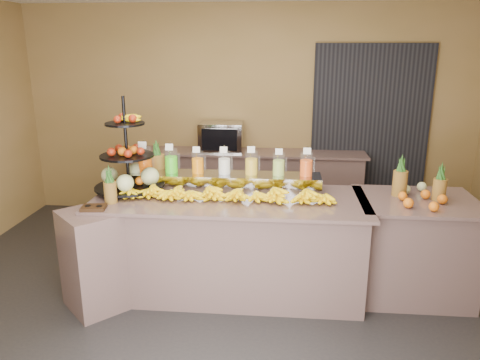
# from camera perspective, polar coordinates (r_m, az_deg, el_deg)

# --- Properties ---
(ground) EXTENTS (6.00, 6.00, 0.00)m
(ground) POSITION_cam_1_polar(r_m,az_deg,el_deg) (4.40, -1.58, -15.00)
(ground) COLOR black
(ground) RESTS_ON ground
(room_envelope) EXTENTS (6.04, 5.02, 2.82)m
(room_envelope) POSITION_cam_1_polar(r_m,az_deg,el_deg) (4.55, 1.81, 11.09)
(room_envelope) COLOR olive
(room_envelope) RESTS_ON ground
(buffet_counter) EXTENTS (2.75, 1.25, 0.93)m
(buffet_counter) POSITION_cam_1_polar(r_m,az_deg,el_deg) (4.43, -2.72, -8.01)
(buffet_counter) COLOR gray
(buffet_counter) RESTS_ON ground
(right_counter) EXTENTS (1.08, 0.88, 0.93)m
(right_counter) POSITION_cam_1_polar(r_m,az_deg,el_deg) (4.69, 20.32, -7.64)
(right_counter) COLOR gray
(right_counter) RESTS_ON ground
(back_ledge) EXTENTS (3.10, 0.55, 0.93)m
(back_ledge) POSITION_cam_1_polar(r_m,az_deg,el_deg) (6.27, 0.81, -0.61)
(back_ledge) COLOR gray
(back_ledge) RESTS_ON ground
(pitcher_tray) EXTENTS (1.85, 0.30, 0.15)m
(pitcher_tray) POSITION_cam_1_polar(r_m,az_deg,el_deg) (4.54, -1.89, -0.14)
(pitcher_tray) COLOR gray
(pitcher_tray) RESTS_ON buffet_counter
(juice_pitcher_orange_a) EXTENTS (0.13, 0.14, 0.32)m
(juice_pitcher_orange_a) POSITION_cam_1_polar(r_m,az_deg,el_deg) (4.65, -11.51, 2.29)
(juice_pitcher_orange_a) COLOR silver
(juice_pitcher_orange_a) RESTS_ON pitcher_tray
(juice_pitcher_green) EXTENTS (0.13, 0.13, 0.31)m
(juice_pitcher_green) POSITION_cam_1_polar(r_m,az_deg,el_deg) (4.58, -8.39, 2.17)
(juice_pitcher_green) COLOR silver
(juice_pitcher_green) RESTS_ON pitcher_tray
(juice_pitcher_orange_b) EXTENTS (0.12, 0.12, 0.28)m
(juice_pitcher_orange_b) POSITION_cam_1_polar(r_m,az_deg,el_deg) (4.53, -5.18, 2.01)
(juice_pitcher_orange_b) COLOR silver
(juice_pitcher_orange_b) RESTS_ON pitcher_tray
(juice_pitcher_milk) EXTENTS (0.12, 0.12, 0.29)m
(juice_pitcher_milk) POSITION_cam_1_polar(r_m,az_deg,el_deg) (4.49, -1.91, 1.97)
(juice_pitcher_milk) COLOR silver
(juice_pitcher_milk) RESTS_ON pitcher_tray
(juice_pitcher_lemon) EXTENTS (0.12, 0.13, 0.30)m
(juice_pitcher_lemon) POSITION_cam_1_polar(r_m,az_deg,el_deg) (4.47, 1.40, 1.93)
(juice_pitcher_lemon) COLOR silver
(juice_pitcher_lemon) RESTS_ON pitcher_tray
(juice_pitcher_lime) EXTENTS (0.12, 0.12, 0.28)m
(juice_pitcher_lime) POSITION_cam_1_polar(r_m,az_deg,el_deg) (4.46, 4.74, 1.78)
(juice_pitcher_lime) COLOR silver
(juice_pitcher_lime) RESTS_ON pitcher_tray
(juice_pitcher_orange_c) EXTENTS (0.12, 0.13, 0.29)m
(juice_pitcher_orange_c) POSITION_cam_1_polar(r_m,az_deg,el_deg) (4.46, 8.08, 1.75)
(juice_pitcher_orange_c) COLOR silver
(juice_pitcher_orange_c) RESTS_ON pitcher_tray
(banana_heap) EXTENTS (2.00, 0.18, 0.17)m
(banana_heap) POSITION_cam_1_polar(r_m,az_deg,el_deg) (4.23, -1.76, -1.45)
(banana_heap) COLOR yellow
(banana_heap) RESTS_ON buffet_counter
(fruit_stand) EXTENTS (0.68, 0.68, 0.90)m
(fruit_stand) POSITION_cam_1_polar(r_m,az_deg,el_deg) (4.51, -12.99, 1.39)
(fruit_stand) COLOR black
(fruit_stand) RESTS_ON buffet_counter
(condiment_caddy) EXTENTS (0.22, 0.18, 0.03)m
(condiment_caddy) POSITION_cam_1_polar(r_m,az_deg,el_deg) (4.17, -17.41, -3.24)
(condiment_caddy) COLOR black
(condiment_caddy) RESTS_ON buffet_counter
(pineapple_left_a) EXTENTS (0.11, 0.11, 0.35)m
(pineapple_left_a) POSITION_cam_1_polar(r_m,az_deg,el_deg) (4.27, -15.55, -1.07)
(pineapple_left_a) COLOR brown
(pineapple_left_a) RESTS_ON buffet_counter
(pineapple_left_b) EXTENTS (0.16, 0.16, 0.45)m
(pineapple_left_b) POSITION_cam_1_polar(r_m,az_deg,el_deg) (4.79, -10.06, 1.69)
(pineapple_left_b) COLOR brown
(pineapple_left_b) RESTS_ON buffet_counter
(right_fruit_pile) EXTENTS (0.45, 0.43, 0.24)m
(right_fruit_pile) POSITION_cam_1_polar(r_m,az_deg,el_deg) (4.47, 21.04, -1.50)
(right_fruit_pile) COLOR brown
(right_fruit_pile) RESTS_ON right_counter
(oven_warmer) EXTENTS (0.57, 0.40, 0.38)m
(oven_warmer) POSITION_cam_1_polar(r_m,az_deg,el_deg) (6.15, -2.28, 5.29)
(oven_warmer) COLOR gray
(oven_warmer) RESTS_ON back_ledge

